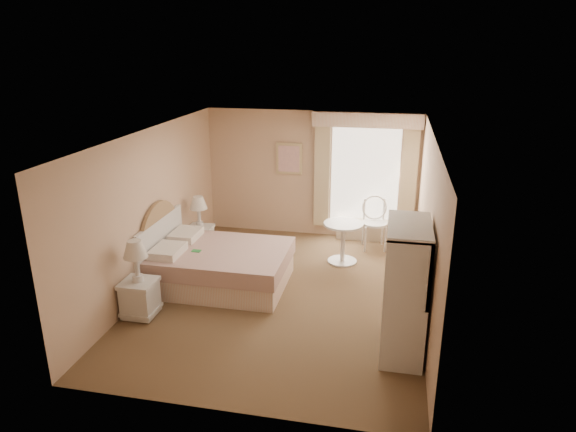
% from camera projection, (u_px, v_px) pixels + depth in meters
% --- Properties ---
extents(room, '(4.21, 5.51, 2.51)m').
position_uv_depth(room, '(282.00, 218.00, 7.61)').
color(room, brown).
rests_on(room, ground).
extents(window, '(2.05, 0.22, 2.51)m').
position_uv_depth(window, '(365.00, 173.00, 9.84)').
color(window, white).
rests_on(window, room).
extents(framed_art, '(0.52, 0.04, 0.62)m').
position_uv_depth(framed_art, '(289.00, 159.00, 10.12)').
color(framed_art, tan).
rests_on(framed_art, room).
extents(bed, '(2.11, 1.62, 1.43)m').
position_uv_depth(bed, '(216.00, 264.00, 8.25)').
color(bed, '#DAAA8E').
rests_on(bed, room).
extents(nightstand_near, '(0.47, 0.47, 1.14)m').
position_uv_depth(nightstand_near, '(139.00, 289.00, 7.24)').
color(nightstand_near, silver).
rests_on(nightstand_near, room).
extents(nightstand_far, '(0.45, 0.45, 1.08)m').
position_uv_depth(nightstand_far, '(200.00, 232.00, 9.45)').
color(nightstand_far, silver).
rests_on(nightstand_far, room).
extents(round_table, '(0.70, 0.70, 0.73)m').
position_uv_depth(round_table, '(343.00, 236.00, 9.03)').
color(round_table, silver).
rests_on(round_table, room).
extents(cafe_chair, '(0.56, 0.56, 1.00)m').
position_uv_depth(cafe_chair, '(374.00, 218.00, 9.68)').
color(cafe_chair, silver).
rests_on(cafe_chair, room).
extents(armoire, '(0.51, 1.03, 1.71)m').
position_uv_depth(armoire, '(405.00, 300.00, 6.34)').
color(armoire, silver).
rests_on(armoire, room).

